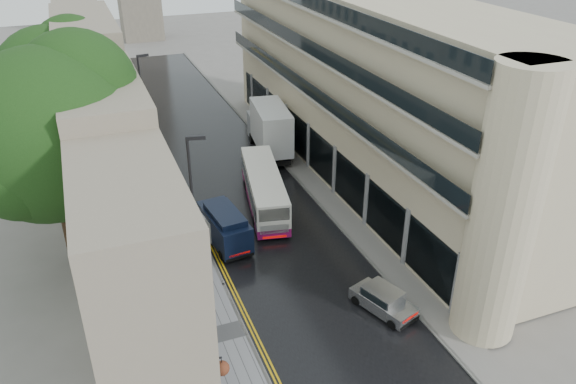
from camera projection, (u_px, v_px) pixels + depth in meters
road at (237, 182)px, 44.47m from camera, size 9.00×85.00×0.02m
left_sidewalk at (163, 194)px, 42.59m from camera, size 2.70×85.00×0.12m
right_sidewalk at (300, 171)px, 46.16m from camera, size 1.80×85.00×0.12m
old_shop_row at (99, 115)px, 40.74m from camera, size 4.50×56.00×12.00m
modern_block at (367, 88)px, 43.25m from camera, size 8.00×40.00×14.00m
tree_near at (54, 163)px, 31.07m from camera, size 10.56×10.56×13.89m
tree_far at (57, 104)px, 42.23m from camera, size 9.24×9.24×12.46m
cream_bus at (255, 209)px, 37.82m from camera, size 4.09×10.08×2.68m
white_lorry at (260, 138)px, 46.64m from camera, size 3.65×8.76×4.46m
silver_hatchback at (393, 318)px, 29.05m from camera, size 2.74×4.01×1.38m
white_van at (219, 241)px, 35.20m from camera, size 2.64×4.21×1.77m
navy_van at (221, 242)px, 34.38m from camera, size 2.50×5.14×2.53m
pedestrian at (177, 225)px, 36.62m from camera, size 0.79×0.63×1.88m
lamp_post_near at (194, 213)px, 30.87m from camera, size 1.03×0.43×8.98m
lamp_post_far at (144, 107)px, 46.84m from camera, size 1.00×0.36×8.67m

